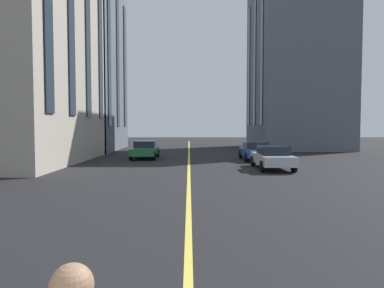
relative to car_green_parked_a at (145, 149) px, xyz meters
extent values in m
cube|color=#D8C64C|center=(-7.37, -3.43, -0.70)|extent=(80.00, 0.16, 0.01)
cube|color=#1E6038|center=(-0.05, 0.00, -0.11)|extent=(4.40, 1.80, 0.55)
cube|color=#19232D|center=(0.17, 0.00, 0.42)|extent=(1.85, 1.58, 0.50)
cylinder|color=black|center=(-1.50, -0.86, -0.38)|extent=(0.64, 0.22, 0.64)
cylinder|color=black|center=(-1.50, 0.86, -0.38)|extent=(0.64, 0.22, 0.64)
cylinder|color=black|center=(1.40, -0.86, -0.38)|extent=(0.64, 0.22, 0.64)
cylinder|color=black|center=(1.40, 0.86, -0.38)|extent=(0.64, 0.22, 0.64)
cube|color=navy|center=(-1.46, -8.33, -0.11)|extent=(4.40, 1.80, 0.55)
cube|color=#19232D|center=(-1.68, -8.33, 0.42)|extent=(1.85, 1.58, 0.50)
cylinder|color=black|center=(-0.01, -7.46, -0.38)|extent=(0.64, 0.22, 0.64)
cylinder|color=black|center=(-0.01, -9.19, -0.38)|extent=(0.64, 0.22, 0.64)
cylinder|color=black|center=(-2.91, -7.46, -0.38)|extent=(0.64, 0.22, 0.64)
cylinder|color=black|center=(-2.91, -9.19, -0.38)|extent=(0.64, 0.22, 0.64)
cube|color=#B7BABF|center=(-6.88, -8.33, -0.11)|extent=(4.40, 1.80, 0.55)
cube|color=#19232D|center=(-7.10, -8.33, 0.42)|extent=(1.85, 1.58, 0.50)
cylinder|color=black|center=(-5.43, -7.46, -0.38)|extent=(0.64, 0.22, 0.64)
cylinder|color=black|center=(-5.43, -9.19, -0.38)|extent=(0.64, 0.22, 0.64)
cylinder|color=black|center=(-8.33, -7.46, -0.38)|extent=(0.64, 0.22, 0.64)
cylinder|color=black|center=(-8.33, -9.19, -0.38)|extent=(0.64, 0.22, 0.64)
sphere|color=#8C664C|center=(-25.65, -2.82, 0.97)|extent=(0.23, 0.23, 0.23)
cube|color=#19232D|center=(2.55, 4.02, 11.21)|extent=(1.10, 0.10, 17.41)
cube|color=#565B66|center=(12.63, -15.56, 8.81)|extent=(11.65, 9.27, 19.02)
cube|color=#19232D|center=(8.75, -10.88, 9.19)|extent=(1.10, 0.10, 14.45)
cube|color=#19232D|center=(12.63, -10.88, 9.19)|extent=(1.10, 0.10, 14.45)
cube|color=#19232D|center=(16.51, -10.88, 9.19)|extent=(1.10, 0.10, 14.45)
cube|color=#565B66|center=(9.79, 8.94, 8.30)|extent=(11.91, 9.73, 18.01)
cube|color=#19232D|center=(5.82, 4.02, 8.66)|extent=(1.10, 0.10, 13.69)
cube|color=#19232D|center=(9.79, 4.02, 8.66)|extent=(1.10, 0.10, 13.69)
cube|color=#19232D|center=(13.76, 4.02, 8.66)|extent=(1.10, 0.10, 13.69)
camera|label=1|loc=(-27.47, -3.44, 1.81)|focal=32.94mm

